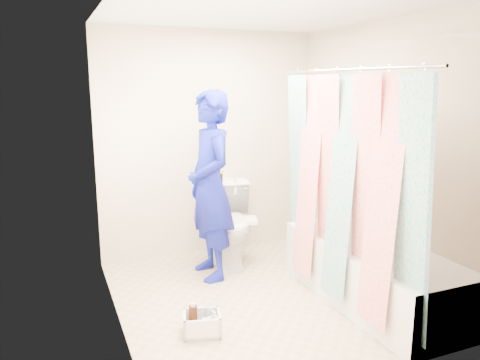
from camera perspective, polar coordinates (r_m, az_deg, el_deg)
name	(u,v)px	position (r m, az deg, el deg)	size (l,w,h in m)	color
floor	(260,297)	(4.24, 2.43, -14.12)	(2.60, 2.60, 0.00)	tan
ceiling	(263,11)	(3.85, 2.77, 19.93)	(2.40, 2.60, 0.02)	silver
wall_back	(210,144)	(5.06, -3.70, 4.37)	(2.40, 0.02, 2.40)	beige
wall_front	(357,199)	(2.78, 14.09, -2.23)	(2.40, 0.02, 2.40)	beige
wall_left	(112,174)	(3.54, -15.29, 0.71)	(0.02, 2.60, 2.40)	beige
wall_right	(379,155)	(4.51, 16.54, 2.98)	(0.02, 2.60, 2.40)	beige
bathtub	(371,272)	(4.22, 15.71, -10.74)	(0.70, 1.75, 0.50)	silver
curtain_rod	(348,70)	(3.71, 13.08, 12.98)	(0.02, 0.02, 1.90)	silver
shower_curtain	(343,190)	(3.80, 12.43, -1.15)	(0.06, 1.75, 1.80)	white
toilet	(231,223)	(4.90, -1.13, -5.32)	(0.46, 0.81, 0.82)	white
tank_lid	(232,221)	(4.75, -1.02, -4.97)	(0.51, 0.22, 0.04)	white
tank_internals	(225,182)	(5.00, -1.87, -0.22)	(0.20, 0.09, 0.27)	black
plumber	(210,186)	(4.42, -3.67, -0.74)	(0.65, 0.43, 1.79)	navy
cleaning_caddy	(203,324)	(3.68, -4.51, -17.14)	(0.32, 0.28, 0.21)	white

